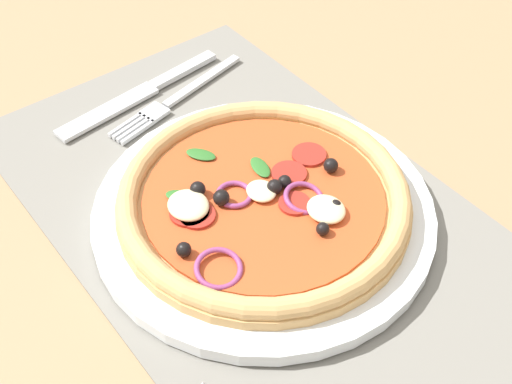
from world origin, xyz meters
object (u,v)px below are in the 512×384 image
at_px(plate, 264,212).
at_px(pizza, 263,199).
at_px(knife, 139,94).
at_px(fork, 173,101).

bearing_deg(plate, pizza, 100.45).
bearing_deg(knife, plate, 82.39).
bearing_deg(plate, fork, -7.96).
xyz_separation_m(pizza, knife, (0.22, -0.00, -0.02)).
height_order(plate, pizza, pizza).
relative_size(fork, knife, 0.89).
distance_m(pizza, fork, 0.19).
bearing_deg(knife, pizza, 82.23).
distance_m(fork, knife, 0.04).
relative_size(plate, pizza, 1.17).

